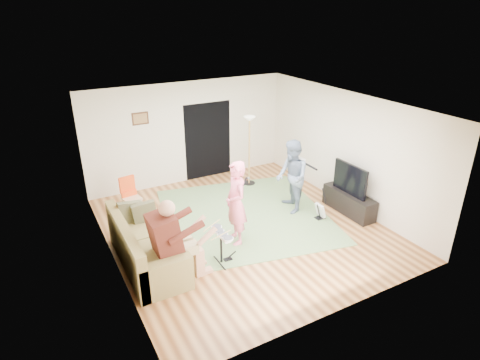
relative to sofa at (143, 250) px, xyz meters
name	(u,v)px	position (x,y,z in m)	size (l,w,h in m)	color
floor	(244,227)	(2.30, 0.29, -0.31)	(6.00, 6.00, 0.00)	brown
walls	(244,170)	(2.30, 0.29, 1.04)	(5.50, 6.00, 2.70)	beige
ceiling	(244,105)	(2.30, 0.29, 2.39)	(6.00, 6.00, 0.00)	white
window_blinds	(103,184)	(-0.44, 0.49, 1.24)	(2.05, 2.05, 0.00)	brown
doorway	(208,141)	(2.85, 3.28, 0.74)	(2.10, 2.10, 0.00)	black
picture_frame	(140,119)	(1.05, 3.28, 1.59)	(0.42, 0.03, 0.32)	#3F2314
area_rug	(245,215)	(2.59, 0.75, -0.30)	(3.62, 3.73, 0.02)	#61834F
sofa	(143,250)	(0.00, 0.00, 0.00)	(0.93, 2.27, 0.92)	olive
drummer	(177,247)	(0.45, -0.65, 0.29)	(1.00, 0.56, 1.54)	#592219
drum_kit	(221,249)	(1.30, -0.65, -0.01)	(0.37, 0.66, 0.68)	black
singer	(236,203)	(1.90, -0.12, 0.57)	(0.64, 0.42, 1.74)	pink
microphone	(245,181)	(2.10, -0.12, 1.00)	(0.06, 0.06, 0.24)	black
guitarist	(292,177)	(3.66, 0.46, 0.55)	(0.83, 0.65, 1.72)	slate
guitar_held	(300,163)	(3.86, 0.46, 0.86)	(0.12, 0.60, 0.26)	silver
guitar_spare	(320,210)	(4.02, -0.21, -0.09)	(0.27, 0.24, 0.75)	black
torchiere_lamp	(249,139)	(3.57, 2.25, 0.97)	(0.33, 0.33, 1.87)	black
dining_chair	(132,201)	(0.35, 2.09, 0.01)	(0.44, 0.46, 0.89)	#D8B58C
tv_cabinet	(349,202)	(4.80, -0.27, -0.06)	(0.40, 1.40, 0.50)	black
television	(350,179)	(4.75, -0.27, 0.54)	(0.06, 1.00, 0.70)	black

